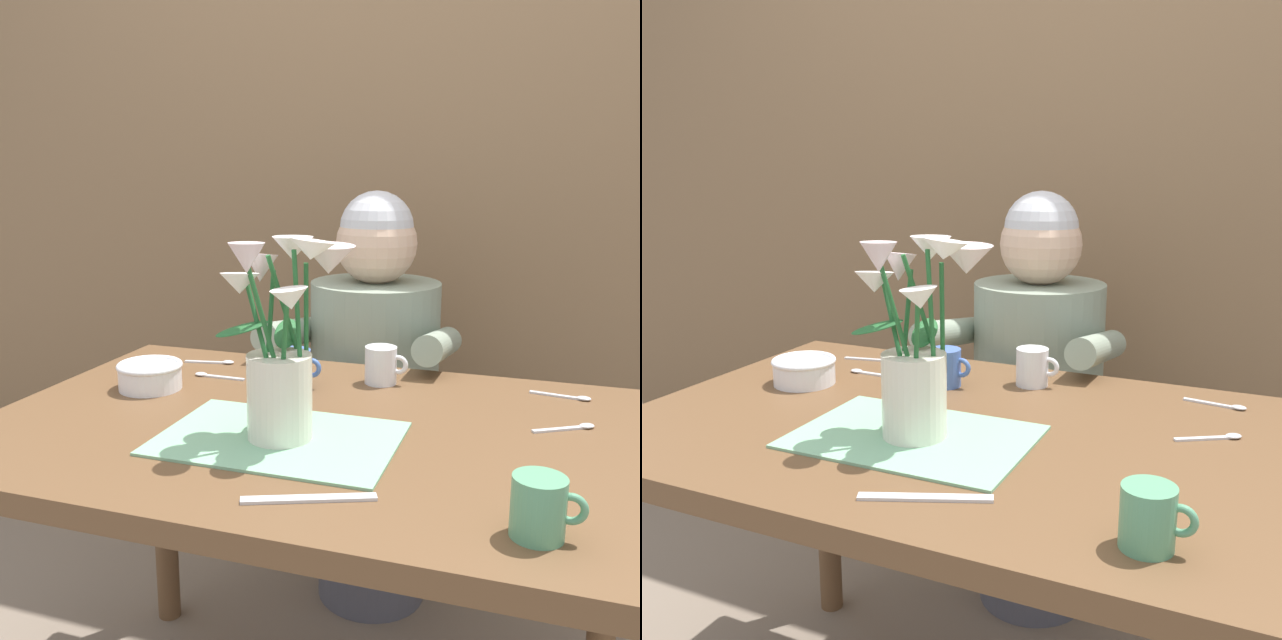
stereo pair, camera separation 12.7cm
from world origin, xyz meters
TOP-DOWN VIEW (x-y plane):
  - wood_panel_backdrop at (0.00, 1.05)m, footprint 4.00×0.10m
  - dining_table at (0.00, 0.00)m, footprint 1.20×0.80m
  - seated_person at (-0.05, 0.62)m, footprint 0.45×0.47m
  - striped_placemat at (-0.04, -0.09)m, footprint 0.40×0.28m
  - flower_vase at (-0.03, -0.08)m, footprint 0.23×0.24m
  - ceramic_bowl at (-0.39, 0.08)m, footprint 0.14×0.14m
  - dinner_knife at (0.09, -0.29)m, footprint 0.18×0.09m
  - tea_cup at (0.39, -0.29)m, footprint 0.09×0.07m
  - coffee_cup at (-0.11, 0.19)m, footprint 0.09×0.07m
  - ceramic_mug at (0.05, 0.27)m, footprint 0.09×0.07m
  - spoon_0 at (-0.35, 0.30)m, footprint 0.12×0.04m
  - spoon_1 at (0.44, 0.12)m, footprint 0.11×0.07m
  - spoon_2 at (-0.31, 0.20)m, footprint 0.12×0.02m
  - spoon_3 at (0.44, 0.29)m, footprint 0.12×0.03m

SIDE VIEW (x-z plane):
  - seated_person at x=-0.05m, z-range 0.00..1.13m
  - dining_table at x=0.00m, z-range 0.27..1.01m
  - striped_placemat at x=-0.04m, z-range 0.74..0.74m
  - dinner_knife at x=0.09m, z-range 0.74..0.74m
  - spoon_0 at x=-0.35m, z-range 0.74..0.75m
  - spoon_1 at x=0.44m, z-range 0.74..0.75m
  - spoon_2 at x=-0.31m, z-range 0.74..0.75m
  - spoon_3 at x=0.44m, z-range 0.74..0.75m
  - ceramic_bowl at x=-0.39m, z-range 0.74..0.80m
  - tea_cup at x=0.39m, z-range 0.74..0.82m
  - coffee_cup at x=-0.11m, z-range 0.74..0.82m
  - ceramic_mug at x=0.05m, z-range 0.74..0.82m
  - flower_vase at x=-0.03m, z-range 0.74..1.09m
  - wood_panel_backdrop at x=0.00m, z-range 0.00..2.50m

